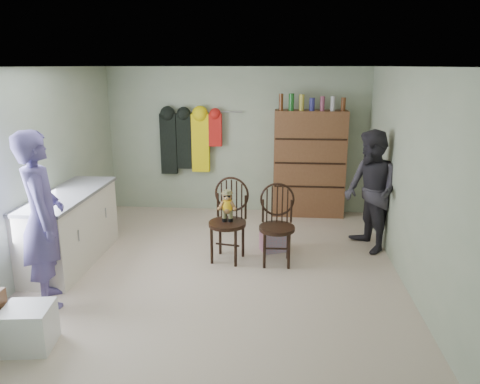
# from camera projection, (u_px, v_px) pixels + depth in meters

# --- Properties ---
(ground_plane) EXTENTS (5.00, 5.00, 0.00)m
(ground_plane) POSITION_uv_depth(u_px,v_px,m) (219.00, 266.00, 6.05)
(ground_plane) COLOR beige
(ground_plane) RESTS_ON ground
(room_walls) EXTENTS (5.00, 5.00, 5.00)m
(room_walls) POSITION_uv_depth(u_px,v_px,m) (223.00, 139.00, 6.15)
(room_walls) COLOR #A2AD91
(room_walls) RESTS_ON ground
(counter) EXTENTS (0.64, 1.86, 0.94)m
(counter) POSITION_uv_depth(u_px,v_px,m) (71.00, 228.00, 6.09)
(counter) COLOR silver
(counter) RESTS_ON ground
(plastic_tub) EXTENTS (0.47, 0.45, 0.40)m
(plastic_tub) POSITION_uv_depth(u_px,v_px,m) (29.00, 327.00, 4.27)
(plastic_tub) COLOR white
(plastic_tub) RESTS_ON ground
(chair_front) EXTENTS (0.58, 0.58, 1.10)m
(chair_front) POSITION_uv_depth(u_px,v_px,m) (229.00, 214.00, 6.14)
(chair_front) COLOR black
(chair_front) RESTS_ON ground
(chair_far) EXTENTS (0.47, 0.47, 1.05)m
(chair_far) POSITION_uv_depth(u_px,v_px,m) (277.00, 221.00, 6.06)
(chair_far) COLOR black
(chair_far) RESTS_ON ground
(striped_bag) EXTENTS (0.40, 0.36, 0.35)m
(striped_bag) POSITION_uv_depth(u_px,v_px,m) (273.00, 239.00, 6.53)
(striped_bag) COLOR pink
(striped_bag) RESTS_ON ground
(person_left) EXTENTS (0.73, 0.82, 1.90)m
(person_left) POSITION_uv_depth(u_px,v_px,m) (42.00, 219.00, 4.92)
(person_left) COLOR #544A88
(person_left) RESTS_ON ground
(person_right) EXTENTS (0.87, 0.98, 1.69)m
(person_right) POSITION_uv_depth(u_px,v_px,m) (371.00, 192.00, 6.40)
(person_right) COLOR #2D2B33
(person_right) RESTS_ON ground
(dresser) EXTENTS (1.20, 0.39, 2.08)m
(dresser) POSITION_uv_depth(u_px,v_px,m) (309.00, 163.00, 7.92)
(dresser) COLOR brown
(dresser) RESTS_ON ground
(coat_rack) EXTENTS (1.42, 0.12, 1.09)m
(coat_rack) POSITION_uv_depth(u_px,v_px,m) (189.00, 141.00, 8.08)
(coat_rack) COLOR #99999E
(coat_rack) RESTS_ON ground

